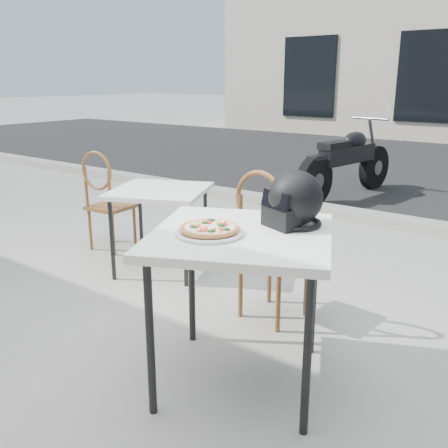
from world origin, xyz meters
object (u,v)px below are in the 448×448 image
Objects in this scene: helmet at (294,201)px; cafe_chair_main at (268,239)px; cafe_chair_side at (105,196)px; motorcycle at (347,163)px; plate at (210,233)px; cafe_table_main at (241,246)px; pizza at (210,228)px; cafe_table_side at (160,196)px.

cafe_chair_main is at bearing 154.79° from helmet.
cafe_chair_side is 3.56m from motorcycle.
plate is 1.16× the size of helmet.
cafe_table_main is at bearing -99.47° from helmet.
plate is at bearing -65.65° from motorcycle.
helmet is (0.25, 0.38, 0.12)m from plate.
cafe_chair_main reaches higher than cafe_chair_side.
motorcycle reaches higher than cafe_chair_main.
cafe_chair_side reaches higher than cafe_table_main.
cafe_chair_side is at bearing -3.00° from cafe_chair_main.
plate is at bearing -127.32° from cafe_table_main.
plate is at bearing -101.82° from helmet.
pizza is 2.40m from cafe_chair_side.
helmet reaches higher than plate.
motorcycle reaches higher than pizza.
cafe_chair_main is (-0.25, 0.67, -0.18)m from cafe_table_main.
cafe_table_main is 2.42m from cafe_chair_side.
pizza is 1.74m from cafe_table_side.
pizza reaches higher than cafe_table_side.
plate is 0.45× the size of cafe_table_side.
cafe_table_main is 0.19m from pizza.
motorcycle is (-1.24, 4.57, -0.40)m from pizza.
pizza is 0.46m from helmet.
pizza reaches higher than plate.
helmet is at bearing 139.80° from cafe_chair_main.
cafe_chair_side is at bearing -176.25° from helmet.
cafe_table_side is (-1.45, 0.93, -0.12)m from cafe_table_main.
cafe_chair_main is 1.23m from cafe_table_side.
helmet is 0.36× the size of cafe_chair_main.
cafe_table_main is 0.35m from helmet.
motorcycle reaches higher than cafe_table_side.
helmet is 4.48m from motorcycle.
plate is 0.45× the size of cafe_chair_side.
cafe_chair_side is at bearing -94.78° from motorcycle.
cafe_chair_main reaches higher than pizza.
helmet is at bearing -61.33° from motorcycle.
cafe_chair_main is 0.49× the size of motorcycle.
cafe_chair_main is at bearing -64.81° from motorcycle.
helmet is 1.77m from cafe_table_side.
motorcycle is at bearing 105.13° from plate.
cafe_chair_main is at bearing 110.64° from cafe_table_main.
pizza is 4.75m from motorcycle.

